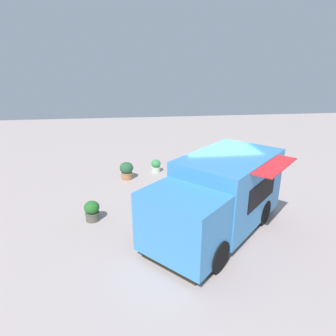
{
  "coord_description": "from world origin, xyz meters",
  "views": [
    {
      "loc": [
        3.0,
        9.63,
        5.17
      ],
      "look_at": [
        1.56,
        -1.67,
        1.02
      ],
      "focal_mm": 30.54,
      "sensor_mm": 36.0,
      "label": 1
    }
  ],
  "objects_px": {
    "planter_flowering_far": "(127,170)",
    "planter_flowering_side": "(156,165)",
    "food_truck": "(218,197)",
    "person_customer": "(256,166)",
    "planter_flowering_near": "(92,211)"
  },
  "relations": [
    {
      "from": "planter_flowering_far",
      "to": "person_customer",
      "type": "bearing_deg",
      "value": -179.15
    },
    {
      "from": "planter_flowering_near",
      "to": "planter_flowering_far",
      "type": "relative_size",
      "value": 0.88
    },
    {
      "from": "food_truck",
      "to": "planter_flowering_side",
      "type": "bearing_deg",
      "value": -74.99
    },
    {
      "from": "person_customer",
      "to": "planter_flowering_side",
      "type": "height_order",
      "value": "person_customer"
    },
    {
      "from": "food_truck",
      "to": "planter_flowering_near",
      "type": "bearing_deg",
      "value": -15.1
    },
    {
      "from": "person_customer",
      "to": "planter_flowering_side",
      "type": "relative_size",
      "value": 1.27
    },
    {
      "from": "person_customer",
      "to": "planter_flowering_far",
      "type": "height_order",
      "value": "planter_flowering_far"
    },
    {
      "from": "person_customer",
      "to": "planter_flowering_near",
      "type": "distance_m",
      "value": 8.57
    },
    {
      "from": "food_truck",
      "to": "planter_flowering_far",
      "type": "bearing_deg",
      "value": -58.54
    },
    {
      "from": "planter_flowering_far",
      "to": "planter_flowering_side",
      "type": "bearing_deg",
      "value": -152.47
    },
    {
      "from": "planter_flowering_far",
      "to": "planter_flowering_side",
      "type": "distance_m",
      "value": 1.65
    },
    {
      "from": "food_truck",
      "to": "planter_flowering_near",
      "type": "xyz_separation_m",
      "value": [
        4.13,
        -1.12,
        -0.79
      ]
    },
    {
      "from": "planter_flowering_near",
      "to": "person_customer",
      "type": "bearing_deg",
      "value": -153.39
    },
    {
      "from": "person_customer",
      "to": "planter_flowering_side",
      "type": "xyz_separation_m",
      "value": [
        5.03,
        -0.67,
        0.03
      ]
    },
    {
      "from": "food_truck",
      "to": "planter_flowering_far",
      "type": "distance_m",
      "value": 5.74
    }
  ]
}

